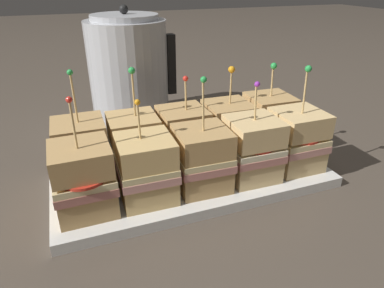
{
  "coord_description": "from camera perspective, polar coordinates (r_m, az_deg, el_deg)",
  "views": [
    {
      "loc": [
        -0.18,
        -0.48,
        0.33
      ],
      "look_at": [
        0.0,
        0.0,
        0.07
      ],
      "focal_mm": 32.0,
      "sensor_mm": 36.0,
      "label": 1
    }
  ],
  "objects": [
    {
      "name": "ground_plane",
      "position": [
        0.61,
        -0.0,
        -6.14
      ],
      "size": [
        6.0,
        6.0,
        0.0
      ],
      "primitive_type": "plane",
      "color": "#4C4238"
    },
    {
      "name": "serving_platter",
      "position": [
        0.61,
        -0.0,
        -5.43
      ],
      "size": [
        0.47,
        0.22,
        0.02
      ],
      "color": "silver",
      "rests_on": "ground_plane"
    },
    {
      "name": "sandwich_front_far_left",
      "position": [
        0.51,
        -17.6,
        -5.63
      ],
      "size": [
        0.09,
        0.09,
        0.18
      ],
      "color": "tan",
      "rests_on": "serving_platter"
    },
    {
      "name": "sandwich_front_left",
      "position": [
        0.52,
        -7.62,
        -4.11
      ],
      "size": [
        0.09,
        0.09,
        0.16
      ],
      "color": "tan",
      "rests_on": "serving_platter"
    },
    {
      "name": "sandwich_front_center",
      "position": [
        0.54,
        1.46,
        -2.48
      ],
      "size": [
        0.09,
        0.09,
        0.18
      ],
      "color": "tan",
      "rests_on": "serving_platter"
    },
    {
      "name": "sandwich_front_right",
      "position": [
        0.58,
        10.0,
        -0.81
      ],
      "size": [
        0.09,
        0.09,
        0.17
      ],
      "color": "#DBB77A",
      "rests_on": "serving_platter"
    },
    {
      "name": "sandwich_front_far_right",
      "position": [
        0.62,
        17.03,
        0.65
      ],
      "size": [
        0.09,
        0.09,
        0.18
      ],
      "color": "#DBB77A",
      "rests_on": "serving_platter"
    },
    {
      "name": "sandwich_back_far_left",
      "position": [
        0.59,
        -17.92,
        -1.17
      ],
      "size": [
        0.09,
        0.09,
        0.19
      ],
      "color": "tan",
      "rests_on": "serving_platter"
    },
    {
      "name": "sandwich_back_left",
      "position": [
        0.6,
        -9.58,
        0.09
      ],
      "size": [
        0.09,
        0.09,
        0.18
      ],
      "color": "tan",
      "rests_on": "serving_platter"
    },
    {
      "name": "sandwich_back_center",
      "position": [
        0.62,
        -1.34,
        1.45
      ],
      "size": [
        0.09,
        0.09,
        0.16
      ],
      "color": "tan",
      "rests_on": "serving_platter"
    },
    {
      "name": "sandwich_back_right",
      "position": [
        0.65,
        5.92,
        2.59
      ],
      "size": [
        0.09,
        0.09,
        0.17
      ],
      "color": "tan",
      "rests_on": "serving_platter"
    },
    {
      "name": "sandwich_back_far_right",
      "position": [
        0.69,
        12.6,
        3.71
      ],
      "size": [
        0.09,
        0.09,
        0.17
      ],
      "color": "tan",
      "rests_on": "serving_platter"
    },
    {
      "name": "kettle_steel",
      "position": [
        0.84,
        -10.44,
        11.82
      ],
      "size": [
        0.21,
        0.18,
        0.27
      ],
      "color": "#B7BABF",
      "rests_on": "ground_plane"
    }
  ]
}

